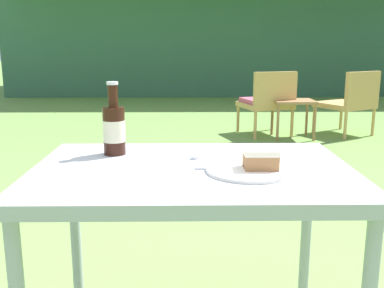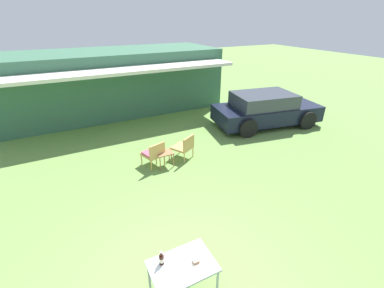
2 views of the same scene
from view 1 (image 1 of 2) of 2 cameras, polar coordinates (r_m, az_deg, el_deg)
cabin_building at (r=11.18m, az=4.79°, el=13.87°), size 9.69×4.75×2.69m
wicker_chair_cushioned at (r=5.48m, az=9.55°, el=5.46°), size 0.67×0.69×0.78m
wicker_chair_plain at (r=5.73m, az=19.47°, el=5.25°), size 0.74×0.74×0.78m
garden_side_table at (r=5.40m, az=12.76°, el=4.81°), size 0.47×0.40×0.45m
patio_table at (r=1.40m, az=0.06°, el=-5.73°), size 0.97×0.67×0.71m
cake_on_plate at (r=1.33m, az=7.87°, el=-2.71°), size 0.26×0.26×0.07m
cola_bottle_near at (r=1.54m, az=-9.87°, el=1.97°), size 0.08×0.08×0.25m
fork at (r=1.34m, az=4.26°, el=-3.22°), size 0.18×0.03×0.01m
loose_bottle_cap at (r=1.47m, az=0.38°, el=-1.72°), size 0.03×0.03×0.01m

